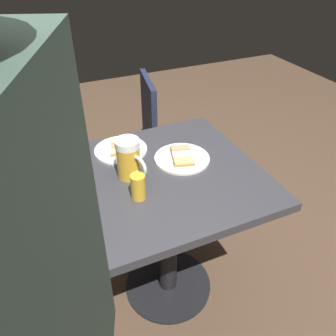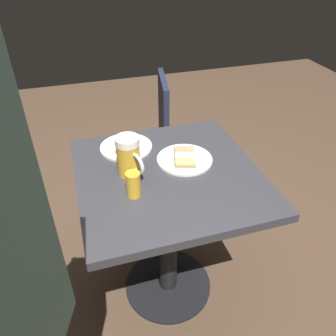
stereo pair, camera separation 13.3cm
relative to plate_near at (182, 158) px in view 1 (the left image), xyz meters
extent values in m
plane|color=#4C3828|center=(-0.06, 0.09, -0.74)|extent=(6.00, 6.00, 0.00)
cylinder|color=black|center=(-0.06, 0.09, -0.74)|extent=(0.44, 0.44, 0.01)
cylinder|color=black|center=(-0.06, 0.09, -0.38)|extent=(0.09, 0.09, 0.70)
cube|color=#333338|center=(-0.06, 0.09, -0.03)|extent=(0.73, 0.72, 0.04)
cylinder|color=white|center=(0.00, 0.00, 0.00)|extent=(0.23, 0.23, 0.01)
cube|color=#9E7547|center=(0.05, -0.01, 0.01)|extent=(0.07, 0.09, 0.01)
cube|color=#EA8E66|center=(0.05, -0.01, 0.02)|extent=(0.06, 0.09, 0.01)
cube|color=#9E7547|center=(0.00, 0.00, 0.01)|extent=(0.07, 0.09, 0.01)
cube|color=white|center=(0.00, 0.00, 0.02)|extent=(0.06, 0.09, 0.01)
cube|color=#9E7547|center=(-0.05, 0.01, 0.01)|extent=(0.07, 0.09, 0.01)
cube|color=#ADC66B|center=(-0.05, 0.01, 0.02)|extent=(0.06, 0.09, 0.01)
cylinder|color=white|center=(0.17, 0.21, 0.00)|extent=(0.23, 0.23, 0.01)
cube|color=#9E7547|center=(0.13, 0.23, 0.01)|extent=(0.06, 0.09, 0.01)
cube|color=#EFE07A|center=(0.13, 0.23, 0.02)|extent=(0.06, 0.09, 0.01)
cube|color=#9E7547|center=(0.17, 0.21, 0.01)|extent=(0.06, 0.09, 0.01)
cube|color=#EA8E66|center=(0.17, 0.21, 0.02)|extent=(0.06, 0.09, 0.01)
cube|color=#9E7547|center=(0.21, 0.20, 0.01)|extent=(0.06, 0.09, 0.01)
cube|color=#E5B266|center=(0.21, 0.20, 0.02)|extent=(0.06, 0.09, 0.01)
cylinder|color=gold|center=(-0.02, 0.24, 0.06)|extent=(0.09, 0.09, 0.13)
cylinder|color=white|center=(-0.02, 0.24, 0.14)|extent=(0.09, 0.09, 0.03)
torus|color=silver|center=(-0.07, 0.22, 0.06)|extent=(0.09, 0.05, 0.09)
cylinder|color=gold|center=(-0.16, 0.25, 0.04)|extent=(0.05, 0.05, 0.10)
cylinder|color=#1E2338|center=(0.38, -0.38, -0.53)|extent=(0.03, 0.03, 0.42)
cylinder|color=#1E2338|center=(0.70, -0.44, -0.53)|extent=(0.03, 0.03, 0.42)
cylinder|color=#1E2338|center=(0.44, -0.06, -0.53)|extent=(0.03, 0.03, 0.42)
cylinder|color=#1E2338|center=(0.76, -0.12, -0.53)|extent=(0.03, 0.03, 0.42)
cube|color=#1E2338|center=(0.57, -0.25, -0.30)|extent=(0.44, 0.44, 0.04)
cube|color=#1E2338|center=(0.60, -0.08, -0.08)|extent=(0.34, 0.09, 0.40)
cube|color=#384C42|center=(-0.77, 0.61, 0.43)|extent=(0.36, 0.28, 0.56)
camera|label=1|loc=(-1.05, 0.53, 0.78)|focal=36.09mm
camera|label=2|loc=(-1.10, 0.40, 0.78)|focal=36.09mm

